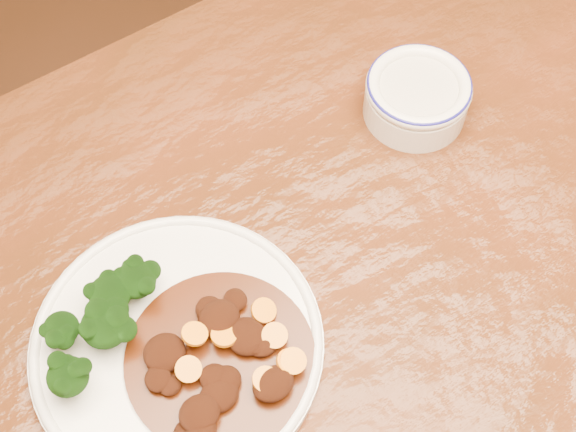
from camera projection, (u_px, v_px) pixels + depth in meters
dining_table at (396, 303)px, 0.90m from camera, size 1.50×0.90×0.75m
dinner_plate at (177, 344)px, 0.78m from camera, size 0.29×0.29×0.02m
broccoli_florets at (100, 319)px, 0.76m from camera, size 0.14×0.09×0.05m
mince_stew at (221, 362)px, 0.75m from camera, size 0.18×0.18×0.03m
dip_bowl at (417, 96)px, 0.91m from camera, size 0.12×0.12×0.05m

